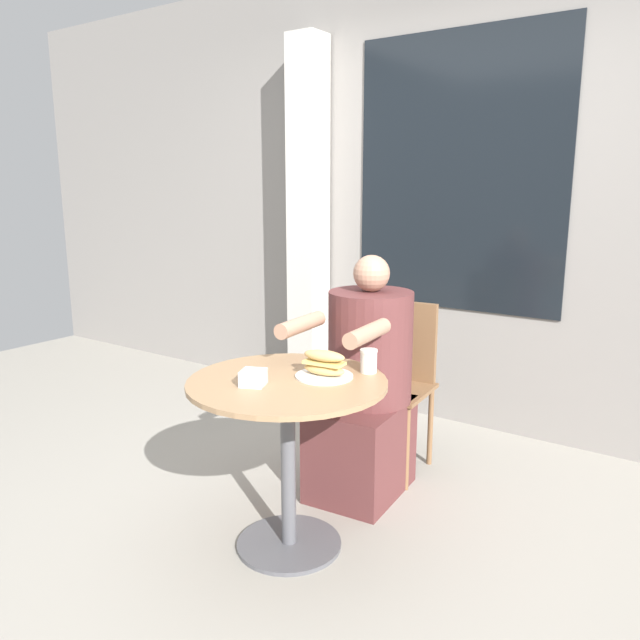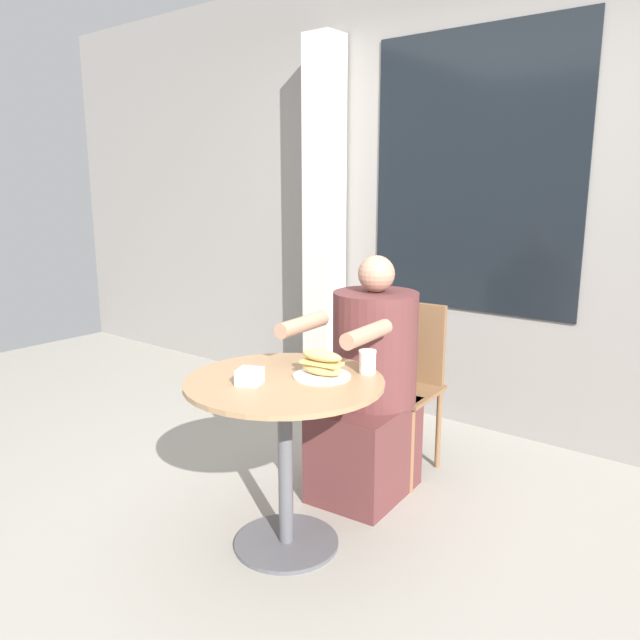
# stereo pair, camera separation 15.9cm
# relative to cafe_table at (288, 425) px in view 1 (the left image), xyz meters

# --- Properties ---
(ground_plane) EXTENTS (8.00, 8.00, 0.00)m
(ground_plane) POSITION_rel_cafe_table_xyz_m (0.00, 0.00, -0.53)
(ground_plane) COLOR gray
(storefront_wall) EXTENTS (8.00, 0.09, 2.80)m
(storefront_wall) POSITION_rel_cafe_table_xyz_m (-0.00, 1.74, 0.87)
(storefront_wall) COLOR gray
(storefront_wall) RESTS_ON ground_plane
(lattice_pillar) EXTENTS (0.21, 0.21, 2.40)m
(lattice_pillar) POSITION_rel_cafe_table_xyz_m (-1.03, 1.58, 0.67)
(lattice_pillar) COLOR beige
(lattice_pillar) RESTS_ON ground_plane
(cafe_table) EXTENTS (0.79, 0.79, 0.72)m
(cafe_table) POSITION_rel_cafe_table_xyz_m (0.00, 0.00, 0.00)
(cafe_table) COLOR #997551
(cafe_table) RESTS_ON ground_plane
(diner_chair) EXTENTS (0.41, 0.41, 0.87)m
(diner_chair) POSITION_rel_cafe_table_xyz_m (-0.01, 0.96, -0.01)
(diner_chair) COLOR brown
(diner_chair) RESTS_ON ground_plane
(seated_diner) EXTENTS (0.44, 0.73, 1.15)m
(seated_diner) POSITION_rel_cafe_table_xyz_m (-0.00, 0.60, -0.04)
(seated_diner) COLOR brown
(seated_diner) RESTS_ON ground_plane
(sandwich_on_plate) EXTENTS (0.23, 0.23, 0.11)m
(sandwich_on_plate) POSITION_rel_cafe_table_xyz_m (0.10, 0.12, 0.23)
(sandwich_on_plate) COLOR white
(sandwich_on_plate) RESTS_ON cafe_table
(drink_cup) EXTENTS (0.07, 0.07, 0.10)m
(drink_cup) POSITION_rel_cafe_table_xyz_m (0.21, 0.27, 0.24)
(drink_cup) COLOR silver
(drink_cup) RESTS_ON cafe_table
(napkin_box) EXTENTS (0.12, 0.12, 0.06)m
(napkin_box) POSITION_rel_cafe_table_xyz_m (-0.07, -0.12, 0.22)
(napkin_box) COLOR silver
(napkin_box) RESTS_ON cafe_table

